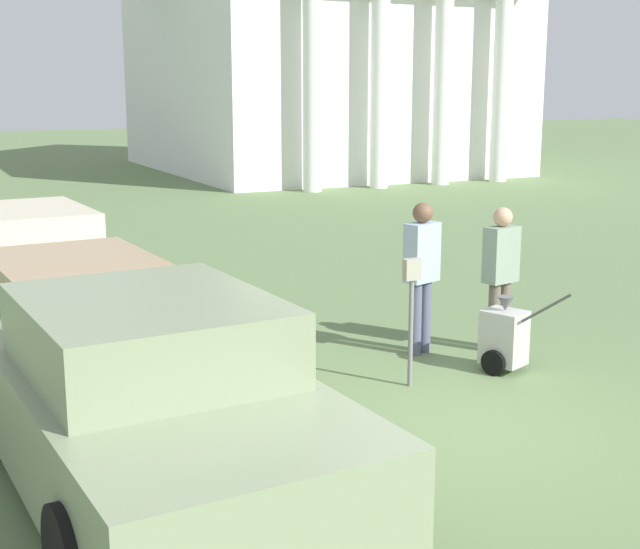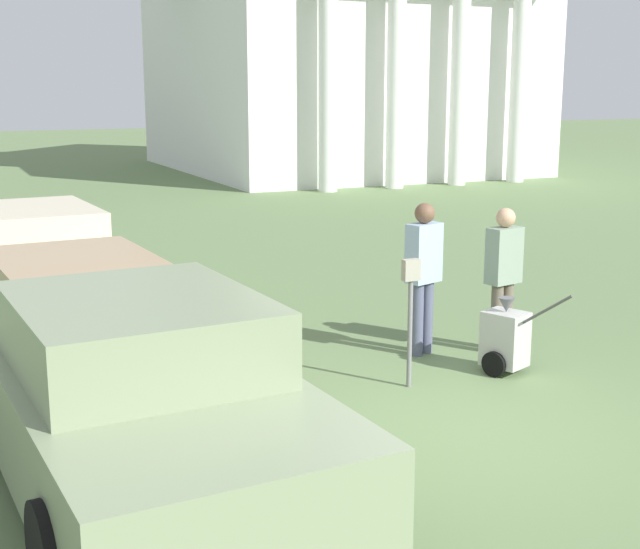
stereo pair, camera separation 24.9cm
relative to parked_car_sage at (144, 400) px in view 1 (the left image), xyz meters
The scene contains 9 objects.
ground_plane 3.05m from the parked_car_sage, ahead, with size 120.00×120.00×0.00m, color #607A4C.
parked_car_sage is the anchor object (origin of this frame).
parked_car_tan 2.86m from the parked_car_sage, 90.00° to the left, with size 2.14×4.95×1.38m.
parked_car_cream 6.43m from the parked_car_sage, 89.99° to the left, with size 2.24×5.36×1.45m.
parking_meter 3.36m from the parked_car_sage, 21.22° to the left, with size 0.18×0.09×1.36m.
person_worker 4.42m from the parked_car_sage, 29.40° to the left, with size 0.47×0.34×1.78m.
person_supervisor 5.11m from the parked_car_sage, 21.47° to the left, with size 0.46×0.30×1.71m.
equipment_cart 4.49m from the parked_car_sage, 15.47° to the left, with size 0.58×0.98×1.00m.
church 27.98m from the parked_car_sage, 61.49° to the left, with size 11.50×13.82×25.07m.
Camera 1 is at (-4.54, -6.28, 3.08)m, focal length 50.00 mm.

